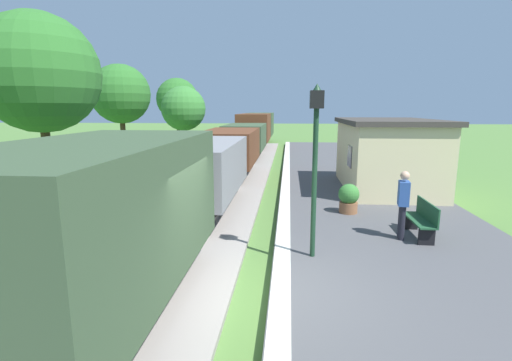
{
  "coord_description": "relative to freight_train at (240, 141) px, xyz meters",
  "views": [
    {
      "loc": [
        0.5,
        -6.21,
        3.46
      ],
      "look_at": [
        -0.52,
        5.51,
        1.19
      ],
      "focal_mm": 26.41,
      "sensor_mm": 36.0,
      "label": 1
    }
  ],
  "objects": [
    {
      "name": "station_hut",
      "position": [
        6.8,
        -6.83,
        0.1
      ],
      "size": [
        3.5,
        5.8,
        2.78
      ],
      "color": "beige",
      "rests_on": "platform_slab"
    },
    {
      "name": "rail_far",
      "position": [
        -0.72,
        -16.0,
        -1.36
      ],
      "size": [
        0.07,
        60.0,
        0.14
      ],
      "primitive_type": "cube",
      "color": "slate",
      "rests_on": "track_ballast"
    },
    {
      "name": "potted_planter",
      "position": [
        4.78,
        -10.67,
        -0.83
      ],
      "size": [
        0.64,
        0.64,
        0.92
      ],
      "color": "brown",
      "rests_on": "platform_slab"
    },
    {
      "name": "lamp_post_near",
      "position": [
        3.46,
        -14.29,
        1.25
      ],
      "size": [
        0.28,
        0.28,
        3.7
      ],
      "color": "#193823",
      "rests_on": "platform_slab"
    },
    {
      "name": "person_waiting",
      "position": [
        5.72,
        -12.97,
        -0.37
      ],
      "size": [
        0.3,
        0.41,
        1.71
      ],
      "rotation": [
        0.0,
        0.0,
        2.98
      ],
      "color": "black",
      "rests_on": "platform_slab"
    },
    {
      "name": "tree_field_distant",
      "position": [
        -6.55,
        9.59,
        2.63
      ],
      "size": [
        3.49,
        3.49,
        5.95
      ],
      "color": "#4C3823",
      "rests_on": "ground"
    },
    {
      "name": "platform_slab",
      "position": [
        5.6,
        -16.0,
        -1.43
      ],
      "size": [
        6.0,
        60.0,
        0.25
      ],
      "primitive_type": "cube",
      "color": "#4C4C4F",
      "rests_on": "ground"
    },
    {
      "name": "bench_near_hut",
      "position": [
        6.27,
        -12.78,
        -0.83
      ],
      "size": [
        0.42,
        1.5,
        0.91
      ],
      "color": "#1E4C2D",
      "rests_on": "platform_slab"
    },
    {
      "name": "tree_trackside_far",
      "position": [
        -6.15,
        -2.2,
        2.63
      ],
      "size": [
        3.15,
        3.15,
        5.78
      ],
      "color": "#4C3823",
      "rests_on": "ground"
    },
    {
      "name": "track_ballast",
      "position": [
        -0.0,
        -16.0,
        -1.49
      ],
      "size": [
        3.8,
        60.0,
        0.12
      ],
      "primitive_type": "cube",
      "color": "gray",
      "rests_on": "ground"
    },
    {
      "name": "bench_down_platform",
      "position": [
        6.27,
        -2.14,
        -0.83
      ],
      "size": [
        0.42,
        1.5,
        0.91
      ],
      "color": "#1E4C2D",
      "rests_on": "platform_slab"
    },
    {
      "name": "freight_train",
      "position": [
        0.0,
        0.0,
        0.0
      ],
      "size": [
        2.5,
        39.2,
        2.72
      ],
      "color": "#384C33",
      "rests_on": "rail_near"
    },
    {
      "name": "rail_near",
      "position": [
        0.72,
        -16.0,
        -1.36
      ],
      "size": [
        0.07,
        60.0,
        0.14
      ],
      "primitive_type": "cube",
      "color": "slate",
      "rests_on": "track_ballast"
    },
    {
      "name": "tree_trackside_mid",
      "position": [
        -4.86,
        -10.75,
        2.95
      ],
      "size": [
        3.68,
        3.68,
        6.36
      ],
      "color": "#4C3823",
      "rests_on": "ground"
    },
    {
      "name": "tree_field_left",
      "position": [
        -4.48,
        4.02,
        1.86
      ],
      "size": [
        3.09,
        3.09,
        4.97
      ],
      "color": "#4C3823",
      "rests_on": "ground"
    },
    {
      "name": "ground_plane",
      "position": [
        2.4,
        -16.0,
        -1.55
      ],
      "size": [
        160.0,
        160.0,
        0.0
      ],
      "primitive_type": "plane",
      "color": "#517A38"
    },
    {
      "name": "platform_edge_stripe",
      "position": [
        2.8,
        -16.0,
        -1.3
      ],
      "size": [
        0.36,
        60.0,
        0.01
      ],
      "primitive_type": "cube",
      "color": "silver",
      "rests_on": "platform_slab"
    }
  ]
}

